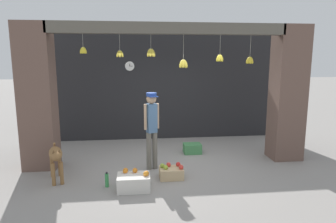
{
  "coord_description": "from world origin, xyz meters",
  "views": [
    {
      "loc": [
        -0.75,
        -6.35,
        2.4
      ],
      "look_at": [
        0.0,
        0.36,
        1.19
      ],
      "focal_mm": 32.0,
      "sensor_mm": 36.0,
      "label": 1
    }
  ],
  "objects_px": {
    "fruit_crate_oranges": "(134,182)",
    "wall_clock": "(130,66)",
    "produce_box_green": "(192,148)",
    "water_bottle": "(107,180)",
    "dog": "(56,156)",
    "fruit_crate_apples": "(171,172)",
    "shopkeeper": "(152,125)"
  },
  "relations": [
    {
      "from": "fruit_crate_oranges",
      "to": "water_bottle",
      "type": "height_order",
      "value": "fruit_crate_oranges"
    },
    {
      "from": "shopkeeper",
      "to": "dog",
      "type": "bearing_deg",
      "value": -5.97
    },
    {
      "from": "fruit_crate_apples",
      "to": "water_bottle",
      "type": "distance_m",
      "value": 1.29
    },
    {
      "from": "dog",
      "to": "fruit_crate_apples",
      "type": "xyz_separation_m",
      "value": [
        2.26,
        -0.09,
        -0.39
      ]
    },
    {
      "from": "dog",
      "to": "fruit_crate_oranges",
      "type": "xyz_separation_m",
      "value": [
        1.51,
        -0.55,
        -0.36
      ]
    },
    {
      "from": "shopkeeper",
      "to": "fruit_crate_apples",
      "type": "bearing_deg",
      "value": 103.68
    },
    {
      "from": "fruit_crate_apples",
      "to": "produce_box_green",
      "type": "bearing_deg",
      "value": 64.67
    },
    {
      "from": "dog",
      "to": "wall_clock",
      "type": "distance_m",
      "value": 3.68
    },
    {
      "from": "wall_clock",
      "to": "fruit_crate_oranges",
      "type": "bearing_deg",
      "value": -88.69
    },
    {
      "from": "fruit_crate_oranges",
      "to": "water_bottle",
      "type": "bearing_deg",
      "value": 161.03
    },
    {
      "from": "shopkeeper",
      "to": "fruit_crate_oranges",
      "type": "distance_m",
      "value": 1.38
    },
    {
      "from": "dog",
      "to": "water_bottle",
      "type": "height_order",
      "value": "dog"
    },
    {
      "from": "shopkeeper",
      "to": "water_bottle",
      "type": "height_order",
      "value": "shopkeeper"
    },
    {
      "from": "fruit_crate_oranges",
      "to": "wall_clock",
      "type": "bearing_deg",
      "value": 91.31
    },
    {
      "from": "fruit_crate_apples",
      "to": "dog",
      "type": "bearing_deg",
      "value": 177.7
    },
    {
      "from": "shopkeeper",
      "to": "fruit_crate_oranges",
      "type": "relative_size",
      "value": 2.81
    },
    {
      "from": "shopkeeper",
      "to": "produce_box_green",
      "type": "xyz_separation_m",
      "value": [
        1.09,
        1.0,
        -0.88
      ]
    },
    {
      "from": "fruit_crate_oranges",
      "to": "fruit_crate_apples",
      "type": "distance_m",
      "value": 0.89
    },
    {
      "from": "produce_box_green",
      "to": "water_bottle",
      "type": "height_order",
      "value": "water_bottle"
    },
    {
      "from": "produce_box_green",
      "to": "water_bottle",
      "type": "xyz_separation_m",
      "value": [
        -1.99,
        -1.84,
        0.01
      ]
    },
    {
      "from": "fruit_crate_oranges",
      "to": "water_bottle",
      "type": "relative_size",
      "value": 2.08
    },
    {
      "from": "wall_clock",
      "to": "water_bottle",
      "type": "bearing_deg",
      "value": -97.24
    },
    {
      "from": "fruit_crate_apples",
      "to": "wall_clock",
      "type": "xyz_separation_m",
      "value": [
        -0.84,
        3.05,
        2.06
      ]
    },
    {
      "from": "fruit_crate_oranges",
      "to": "wall_clock",
      "type": "relative_size",
      "value": 2.11
    },
    {
      "from": "fruit_crate_oranges",
      "to": "produce_box_green",
      "type": "distance_m",
      "value": 2.5
    },
    {
      "from": "dog",
      "to": "produce_box_green",
      "type": "relative_size",
      "value": 1.99
    },
    {
      "from": "dog",
      "to": "fruit_crate_oranges",
      "type": "relative_size",
      "value": 1.47
    },
    {
      "from": "water_bottle",
      "to": "fruit_crate_oranges",
      "type": "bearing_deg",
      "value": -18.97
    },
    {
      "from": "shopkeeper",
      "to": "produce_box_green",
      "type": "bearing_deg",
      "value": -156.97
    },
    {
      "from": "fruit_crate_oranges",
      "to": "fruit_crate_apples",
      "type": "xyz_separation_m",
      "value": [
        0.76,
        0.46,
        -0.03
      ]
    },
    {
      "from": "produce_box_green",
      "to": "shopkeeper",
      "type": "bearing_deg",
      "value": -137.5
    },
    {
      "from": "shopkeeper",
      "to": "wall_clock",
      "type": "xyz_separation_m",
      "value": [
        -0.48,
        2.5,
        1.18
      ]
    }
  ]
}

